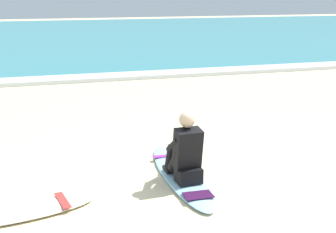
% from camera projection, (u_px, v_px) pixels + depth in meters
% --- Properties ---
extents(ground_plane, '(80.00, 80.00, 0.00)m').
position_uv_depth(ground_plane, '(205.00, 175.00, 6.52)').
color(ground_plane, beige).
extents(sea, '(80.00, 28.00, 0.10)m').
position_uv_depth(sea, '(70.00, 36.00, 26.32)').
color(sea, teal).
rests_on(sea, ground).
extents(breaking_foam, '(80.00, 0.90, 0.11)m').
position_uv_depth(breaking_foam, '(111.00, 77.00, 13.67)').
color(breaking_foam, white).
rests_on(breaking_foam, ground).
extents(surfboard_main, '(0.60, 2.46, 0.08)m').
position_uv_depth(surfboard_main, '(181.00, 174.00, 6.44)').
color(surfboard_main, '#9ED1E5').
rests_on(surfboard_main, ground).
extents(surfer_seated, '(0.39, 0.72, 0.95)m').
position_uv_depth(surfer_seated, '(185.00, 153.00, 6.10)').
color(surfer_seated, black).
rests_on(surfer_seated, surfboard_main).
extents(surfboard_spare_near, '(1.79, 0.82, 0.08)m').
position_uv_depth(surfboard_spare_near, '(22.00, 211.00, 5.36)').
color(surfboard_spare_near, '#EFE5C6').
rests_on(surfboard_spare_near, ground).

